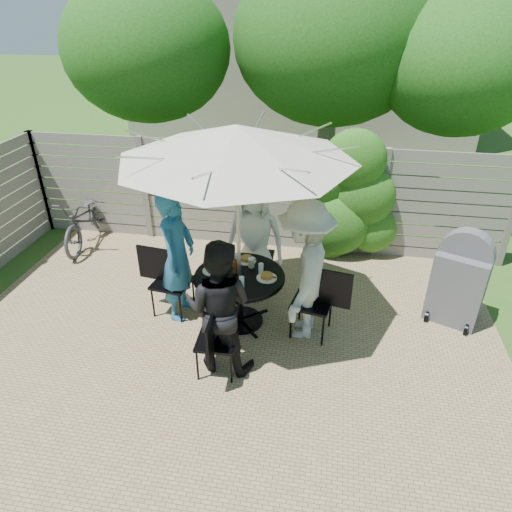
% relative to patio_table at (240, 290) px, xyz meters
% --- Properties ---
extents(backyard_envelope, '(60.00, 60.00, 5.00)m').
position_rel_patio_table_xyz_m(backyard_envelope, '(-0.03, 9.51, 2.08)').
color(backyard_envelope, '#2E571B').
rests_on(backyard_envelope, ground).
extents(patio_table, '(1.23, 1.23, 0.76)m').
position_rel_patio_table_xyz_m(patio_table, '(0.00, 0.00, 0.00)').
color(patio_table, black).
rests_on(patio_table, ground).
extents(umbrella, '(2.93, 2.93, 2.65)m').
position_rel_patio_table_xyz_m(umbrella, '(0.00, -0.00, 1.93)').
color(umbrella, silver).
rests_on(umbrella, ground).
extents(chair_back, '(0.48, 0.71, 0.98)m').
position_rel_patio_table_xyz_m(chair_back, '(0.07, 0.96, -0.23)').
color(chair_back, black).
rests_on(chair_back, ground).
extents(person_back, '(0.89, 0.61, 1.73)m').
position_rel_patio_table_xyz_m(person_back, '(0.06, 0.83, 0.34)').
color(person_back, silver).
rests_on(person_back, ground).
extents(chair_left, '(0.74, 0.54, 0.98)m').
position_rel_patio_table_xyz_m(chair_left, '(-0.96, 0.07, -0.23)').
color(chair_left, black).
rests_on(chair_left, ground).
extents(person_left, '(0.48, 0.69, 1.80)m').
position_rel_patio_table_xyz_m(person_left, '(-0.83, 0.06, 0.37)').
color(person_left, '#23669A').
rests_on(person_left, ground).
extents(chair_front, '(0.47, 0.68, 0.93)m').
position_rel_patio_table_xyz_m(chair_front, '(-0.07, -0.96, -0.25)').
color(chair_front, black).
rests_on(chair_front, ground).
extents(person_front, '(0.85, 0.69, 1.66)m').
position_rel_patio_table_xyz_m(person_front, '(-0.06, -0.83, 0.30)').
color(person_front, black).
rests_on(person_front, ground).
extents(chair_right, '(0.76, 0.56, 1.00)m').
position_rel_patio_table_xyz_m(chair_right, '(0.96, -0.07, -0.23)').
color(chair_right, black).
rests_on(chair_right, ground).
extents(person_right, '(0.77, 1.24, 1.85)m').
position_rel_patio_table_xyz_m(person_right, '(0.83, -0.06, 0.40)').
color(person_right, '#B8B7B3').
rests_on(person_right, ground).
extents(plate_back, '(0.26, 0.26, 0.06)m').
position_rel_patio_table_xyz_m(plate_back, '(0.03, 0.36, 0.25)').
color(plate_back, white).
rests_on(plate_back, patio_table).
extents(plate_left, '(0.26, 0.26, 0.06)m').
position_rel_patio_table_xyz_m(plate_left, '(-0.36, 0.03, 0.25)').
color(plate_left, white).
rests_on(plate_left, patio_table).
extents(plate_front, '(0.26, 0.26, 0.06)m').
position_rel_patio_table_xyz_m(plate_front, '(-0.03, -0.36, 0.25)').
color(plate_front, white).
rests_on(plate_front, patio_table).
extents(plate_right, '(0.26, 0.26, 0.06)m').
position_rel_patio_table_xyz_m(plate_right, '(0.36, -0.03, 0.25)').
color(plate_right, white).
rests_on(plate_right, patio_table).
extents(glass_back, '(0.07, 0.07, 0.14)m').
position_rel_patio_table_xyz_m(glass_back, '(-0.09, 0.27, 0.30)').
color(glass_back, silver).
rests_on(glass_back, patio_table).
extents(glass_left, '(0.07, 0.07, 0.14)m').
position_rel_patio_table_xyz_m(glass_left, '(-0.27, -0.09, 0.30)').
color(glass_left, silver).
rests_on(glass_left, patio_table).
extents(glass_front, '(0.07, 0.07, 0.14)m').
position_rel_patio_table_xyz_m(glass_front, '(0.09, -0.27, 0.30)').
color(glass_front, silver).
rests_on(glass_front, patio_table).
extents(glass_right, '(0.07, 0.07, 0.14)m').
position_rel_patio_table_xyz_m(glass_right, '(0.27, 0.09, 0.30)').
color(glass_right, silver).
rests_on(glass_right, patio_table).
extents(syrup_jug, '(0.09, 0.09, 0.16)m').
position_rel_patio_table_xyz_m(syrup_jug, '(-0.06, 0.05, 0.31)').
color(syrup_jug, '#59280C').
rests_on(syrup_jug, patio_table).
extents(coffee_cup, '(0.08, 0.08, 0.12)m').
position_rel_patio_table_xyz_m(coffee_cup, '(0.12, 0.21, 0.29)').
color(coffee_cup, '#C6B293').
rests_on(coffee_cup, patio_table).
extents(bicycle, '(0.77, 1.79, 0.91)m').
position_rel_patio_table_xyz_m(bicycle, '(-3.11, 1.82, -0.07)').
color(bicycle, '#333338').
rests_on(bicycle, ground).
extents(bbq_grill, '(0.80, 0.72, 1.34)m').
position_rel_patio_table_xyz_m(bbq_grill, '(2.82, 0.58, 0.08)').
color(bbq_grill, '#4F4F53').
rests_on(bbq_grill, ground).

